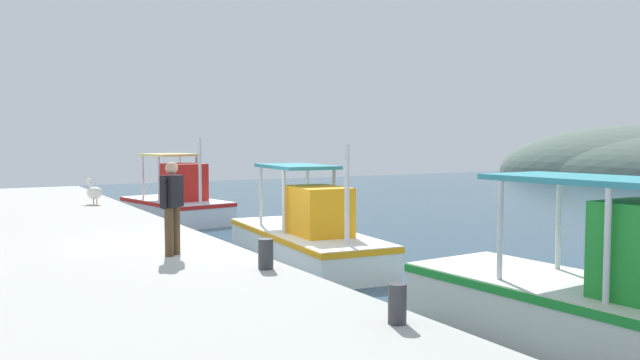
# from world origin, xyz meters

# --- Properties ---
(distant_hill_second) EXTENTS (26.75, 10.87, 7.95)m
(distant_hill_second) POSITION_xyz_m (-18.07, 40.24, 0.00)
(distant_hill_second) COLOR #596B60
(distant_hill_second) RESTS_ON ground
(fishing_boat_nearest) EXTENTS (4.93, 2.91, 2.93)m
(fishing_boat_nearest) POSITION_xyz_m (-9.67, 1.94, 0.66)
(fishing_boat_nearest) COLOR white
(fishing_boat_nearest) RESTS_ON ground
(fishing_boat_second) EXTENTS (5.90, 2.33, 2.78)m
(fishing_boat_second) POSITION_xyz_m (-0.81, 2.30, 0.61)
(fishing_boat_second) COLOR white
(fishing_boat_second) RESTS_ON ground
(fishing_boat_third) EXTENTS (6.30, 2.37, 3.04)m
(fishing_boat_third) POSITION_xyz_m (6.97, 2.79, 0.69)
(fishing_boat_third) COLOR silver
(fishing_boat_third) RESTS_ON ground
(pelican) EXTENTS (0.95, 0.59, 0.82)m
(pelican) POSITION_xyz_m (-9.20, -0.90, 1.20)
(pelican) COLOR tan
(pelican) RESTS_ON quay_pier
(fisherman_standing) EXTENTS (0.43, 0.48, 1.68)m
(fisherman_standing) POSITION_xyz_m (0.94, -1.39, 1.72)
(fisherman_standing) COLOR #4C3823
(fisherman_standing) RESTS_ON quay_pier
(mooring_bollard_nearest) EXTENTS (0.24, 0.24, 0.49)m
(mooring_bollard_nearest) POSITION_xyz_m (2.88, -0.45, 1.04)
(mooring_bollard_nearest) COLOR #333338
(mooring_bollard_nearest) RESTS_ON quay_pier
(mooring_bollard_second) EXTENTS (0.21, 0.21, 0.46)m
(mooring_bollard_second) POSITION_xyz_m (6.41, -0.45, 1.03)
(mooring_bollard_second) COLOR #333338
(mooring_bollard_second) RESTS_ON quay_pier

